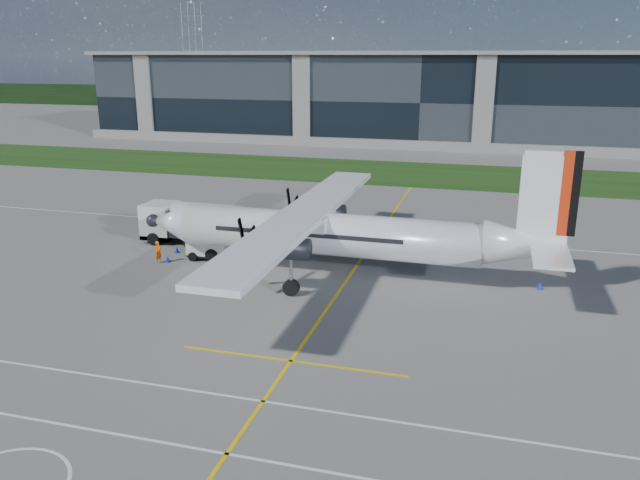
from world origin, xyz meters
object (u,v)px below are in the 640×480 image
safety_cone_nose_stbd (177,249)px  safety_cone_tail (540,286)px  pylon_west (193,55)px  baggage_tug (210,246)px  fuel_tanker_truck (187,223)px  turboprop_aircraft (343,210)px  ground_crew_person (158,250)px  safety_cone_nose_port (168,259)px  safety_cone_stbdwing (357,216)px

safety_cone_nose_stbd → safety_cone_tail: same height
pylon_west → baggage_tug: bearing=-63.1°
safety_cone_nose_stbd → fuel_tanker_truck: bearing=98.4°
turboprop_aircraft → baggage_tug: turboprop_aircraft is taller
fuel_tanker_truck → ground_crew_person: size_ratio=4.82×
ground_crew_person → pylon_west: bearing=37.4°
safety_cone_nose_port → safety_cone_tail: same height
fuel_tanker_truck → safety_cone_tail: 27.76m
safety_cone_tail → baggage_tug: bearing=179.8°
safety_cone_stbdwing → safety_cone_nose_stbd: bearing=-128.6°
safety_cone_nose_stbd → turboprop_aircraft: bearing=-6.0°
baggage_tug → pylon_west: bearing=116.9°
safety_cone_nose_stbd → safety_cone_stbdwing: bearing=51.4°
turboprop_aircraft → safety_cone_tail: 14.08m
fuel_tanker_truck → safety_cone_nose_port: bearing=-80.0°
turboprop_aircraft → safety_cone_tail: turboprop_aircraft is taller
pylon_west → fuel_tanker_truck: (68.25, -138.46, -13.28)m
turboprop_aircraft → safety_cone_nose_stbd: bearing=174.0°
turboprop_aircraft → safety_cone_nose_port: size_ratio=62.36×
safety_cone_tail → ground_crew_person: bearing=-176.0°
fuel_tanker_truck → safety_cone_stbdwing: bearing=44.5°
ground_crew_person → safety_cone_tail: ground_crew_person is taller
safety_cone_nose_port → safety_cone_stbdwing: size_ratio=1.00×
pylon_west → safety_cone_stbdwing: (80.04, -126.86, -14.75)m
turboprop_aircraft → baggage_tug: bearing=175.7°
baggage_tug → safety_cone_nose_stbd: 3.36m
pylon_west → turboprop_aircraft: pylon_west is taller
ground_crew_person → baggage_tug: bearing=-47.4°
safety_cone_nose_stbd → safety_cone_stbdwing: 18.27m
turboprop_aircraft → ground_crew_person: size_ratio=16.42×
safety_cone_nose_port → fuel_tanker_truck: bearing=100.0°
turboprop_aircraft → safety_cone_stbdwing: 16.50m
fuel_tanker_truck → safety_cone_nose_stbd: 3.08m
safety_cone_nose_port → safety_cone_nose_stbd: bearing=101.7°
turboprop_aircraft → pylon_west: bearing=120.0°
fuel_tanker_truck → pylon_west: bearing=116.2°
safety_cone_stbdwing → ground_crew_person: bearing=-124.2°
safety_cone_tail → turboprop_aircraft: bearing=-176.9°
safety_cone_nose_stbd → safety_cone_stbdwing: (11.39, 14.28, 0.00)m
pylon_west → baggage_tug: size_ratio=8.79×
turboprop_aircraft → safety_cone_nose_stbd: turboprop_aircraft is taller
pylon_west → turboprop_aircraft: 165.00m
ground_crew_person → safety_cone_tail: 27.28m
fuel_tanker_truck → ground_crew_person: (0.31, -5.28, -0.77)m
safety_cone_nose_port → safety_cone_tail: bearing=3.4°
fuel_tanker_truck → safety_cone_nose_port: size_ratio=18.31×
pylon_west → ground_crew_person: pylon_west is taller
safety_cone_stbdwing → safety_cone_tail: same height
ground_crew_person → safety_cone_nose_stbd: size_ratio=3.80×
baggage_tug → safety_cone_tail: baggage_tug is taller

